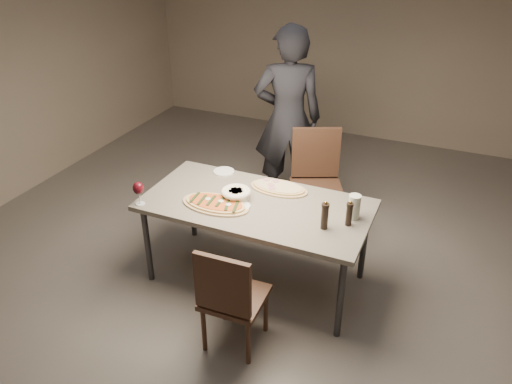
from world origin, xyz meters
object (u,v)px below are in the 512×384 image
at_px(ham_pizza, 279,188).
at_px(diner, 288,119).
at_px(dining_table, 256,209).
at_px(zucchini_pizza, 216,204).
at_px(chair_near, 230,295).
at_px(chair_far, 316,177).
at_px(bread_basket, 236,193).
at_px(pepper_mill_left, 325,216).
at_px(carafe, 354,207).

relative_size(ham_pizza, diner, 0.26).
distance_m(dining_table, zucchini_pizza, 0.33).
bearing_deg(chair_near, chair_far, 86.44).
xyz_separation_m(zucchini_pizza, chair_near, (0.43, -0.64, -0.28)).
xyz_separation_m(bread_basket, pepper_mill_left, (0.77, -0.13, 0.06)).
distance_m(pepper_mill_left, diner, 1.71).
distance_m(carafe, chair_near, 1.13).
relative_size(dining_table, diner, 0.95).
height_order(bread_basket, pepper_mill_left, pepper_mill_left).
xyz_separation_m(bread_basket, diner, (-0.07, 1.36, 0.14)).
bearing_deg(chair_near, carafe, 53.89).
height_order(zucchini_pizza, diner, diner).
bearing_deg(dining_table, carafe, 7.03).
xyz_separation_m(dining_table, pepper_mill_left, (0.60, -0.13, 0.16)).
distance_m(dining_table, chair_far, 0.99).
bearing_deg(diner, zucchini_pizza, 64.64).
bearing_deg(carafe, bread_basket, -173.96).
height_order(carafe, chair_near, carafe).
bearing_deg(carafe, diner, 128.37).
height_order(zucchini_pizza, chair_near, chair_near).
bearing_deg(carafe, pepper_mill_left, -125.19).
relative_size(bread_basket, pepper_mill_left, 1.05).
distance_m(bread_basket, carafe, 0.93).
xyz_separation_m(dining_table, ham_pizza, (0.08, 0.28, 0.07)).
relative_size(carafe, chair_near, 0.22).
xyz_separation_m(carafe, chair_far, (-0.55, 0.87, -0.28)).
relative_size(zucchini_pizza, chair_far, 0.55).
bearing_deg(diner, bread_basket, 68.87).
relative_size(chair_near, chair_far, 0.86).
bearing_deg(chair_near, bread_basket, 110.38).
xyz_separation_m(bread_basket, chair_near, (0.33, -0.79, -0.31)).
bearing_deg(dining_table, pepper_mill_left, -12.52).
height_order(chair_near, chair_far, chair_far).
height_order(bread_basket, chair_near, chair_near).
relative_size(zucchini_pizza, chair_near, 0.64).
height_order(zucchini_pizza, ham_pizza, zucchini_pizza).
xyz_separation_m(ham_pizza, chair_far, (0.12, 0.68, -0.20)).
bearing_deg(ham_pizza, diner, 120.15).
bearing_deg(ham_pizza, chair_near, -73.01).
xyz_separation_m(bread_basket, chair_far, (0.37, 0.97, -0.23)).
relative_size(bread_basket, diner, 0.13).
bearing_deg(dining_table, ham_pizza, 73.34).
distance_m(zucchini_pizza, diner, 1.53).
bearing_deg(chair_far, dining_table, 53.93).
height_order(ham_pizza, pepper_mill_left, pepper_mill_left).
bearing_deg(chair_far, chair_near, 64.18).
bearing_deg(diner, pepper_mill_left, 95.36).
bearing_deg(zucchini_pizza, dining_table, 34.40).
bearing_deg(carafe, chair_far, 122.47).
xyz_separation_m(pepper_mill_left, chair_far, (-0.39, 1.10, -0.29)).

